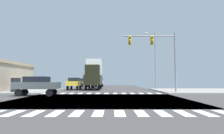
# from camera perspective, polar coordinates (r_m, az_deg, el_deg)

# --- Properties ---
(ground) EXTENTS (90.00, 90.00, 0.05)m
(ground) POSITION_cam_1_polar(r_m,az_deg,el_deg) (17.51, -2.92, -8.65)
(ground) COLOR #3D3B3B
(sidewalk_corner_ne) EXTENTS (12.00, 12.00, 0.14)m
(sidewalk_corner_ne) POSITION_cam_1_polar(r_m,az_deg,el_deg) (31.84, 22.51, -5.87)
(sidewalk_corner_ne) COLOR gray
(sidewalk_corner_ne) RESTS_ON ground
(sidewalk_corner_nw) EXTENTS (12.00, 12.00, 0.14)m
(sidewalk_corner_nw) POSITION_cam_1_polar(r_m,az_deg,el_deg) (32.56, -25.35, -5.74)
(sidewalk_corner_nw) COLOR gray
(sidewalk_corner_nw) RESTS_ON ground
(crosswalk_near) EXTENTS (13.50, 2.00, 0.01)m
(crosswalk_near) POSITION_cam_1_polar(r_m,az_deg,el_deg) (10.30, -6.48, -12.15)
(crosswalk_near) COLOR white
(crosswalk_near) RESTS_ON ground
(crosswalk_far) EXTENTS (13.50, 2.00, 0.01)m
(crosswalk_far) POSITION_cam_1_polar(r_m,az_deg,el_deg) (24.79, -2.63, -7.04)
(crosswalk_far) COLOR white
(crosswalk_far) RESTS_ON ground
(traffic_signal_mast) EXTENTS (6.16, 0.55, 7.11)m
(traffic_signal_mast) POSITION_cam_1_polar(r_m,az_deg,el_deg) (25.57, 11.64, 4.87)
(traffic_signal_mast) COLOR gray
(traffic_signal_mast) RESTS_ON ground
(street_lamp) EXTENTS (1.78, 0.32, 9.16)m
(street_lamp) POSITION_cam_1_polar(r_m,az_deg,el_deg) (34.48, 11.17, 3.00)
(street_lamp) COLOR gray
(street_lamp) RESTS_ON ground
(sedan_nearside_1) EXTENTS (4.30, 1.80, 1.88)m
(sedan_nearside_1) POSITION_cam_1_polar(r_m,az_deg,el_deg) (22.18, -19.42, -4.40)
(sedan_nearside_1) COLOR black
(sedan_nearside_1) RESTS_ON ground
(box_truck_farside_1) EXTENTS (2.40, 7.20, 4.85)m
(box_truck_farside_1) POSITION_cam_1_polar(r_m,az_deg,el_deg) (34.23, -4.82, -1.75)
(box_truck_farside_1) COLOR black
(box_truck_farside_1) RESTS_ON ground
(sedan_crossing_2) EXTENTS (1.80, 4.30, 1.88)m
(sedan_crossing_2) POSITION_cam_1_polar(r_m,az_deg,el_deg) (48.36, -3.40, -3.96)
(sedan_crossing_2) COLOR black
(sedan_crossing_2) RESTS_ON ground
(suv_queued_1) EXTENTS (1.96, 4.60, 2.34)m
(suv_queued_1) POSITION_cam_1_polar(r_m,az_deg,el_deg) (41.04, -4.02, -3.66)
(suv_queued_1) COLOR black
(suv_queued_1) RESTS_ON ground
(sedan_trailing_4) EXTENTS (1.80, 4.30, 1.88)m
(sedan_trailing_4) POSITION_cam_1_polar(r_m,az_deg,el_deg) (33.84, -10.02, -4.14)
(sedan_trailing_4) COLOR black
(sedan_trailing_4) RESTS_ON ground
(sedan_outer_6) EXTENTS (1.80, 4.30, 1.88)m
(sedan_outer_6) POSITION_cam_1_polar(r_m,az_deg,el_deg) (46.47, -7.27, -3.96)
(sedan_outer_6) COLOR black
(sedan_outer_6) RESTS_ON ground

